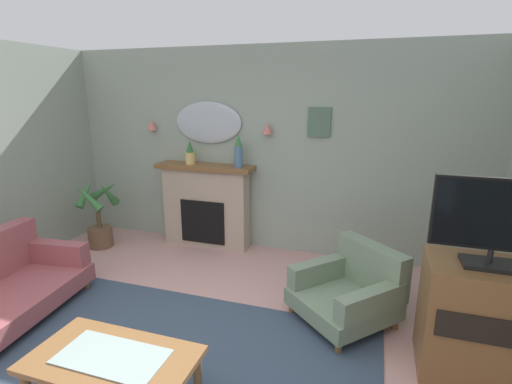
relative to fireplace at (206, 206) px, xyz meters
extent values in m
cube|color=#93A393|center=(0.80, 0.22, 0.78)|extent=(6.58, 0.10, 2.69)
cube|color=#38475B|center=(0.80, -2.54, -0.56)|extent=(3.20, 2.40, 0.01)
cube|color=tan|center=(0.00, 0.01, -0.02)|extent=(1.20, 0.28, 1.10)
cube|color=black|center=(0.00, -0.09, -0.19)|extent=(0.64, 0.12, 0.60)
cube|color=brown|center=(0.00, -0.01, 0.56)|extent=(1.36, 0.36, 0.06)
cylinder|color=tan|center=(-0.20, -0.03, 0.67)|extent=(0.14, 0.14, 0.16)
cone|color=#2D6633|center=(-0.20, -0.03, 0.83)|extent=(0.10, 0.10, 0.16)
cylinder|color=#4C7093|center=(0.50, -0.03, 0.73)|extent=(0.11, 0.11, 0.27)
cone|color=#38753D|center=(0.50, -0.03, 0.94)|extent=(0.10, 0.10, 0.16)
ellipsoid|color=#B2BCC6|center=(0.00, 0.14, 1.14)|extent=(0.96, 0.06, 0.56)
cone|color=#D17066|center=(-0.85, 0.09, 1.09)|extent=(0.14, 0.14, 0.14)
cone|color=#D17066|center=(0.85, 0.09, 1.09)|extent=(0.14, 0.14, 0.14)
cube|color=#4C6B56|center=(1.50, 0.15, 1.18)|extent=(0.28, 0.03, 0.36)
cube|color=brown|center=(0.67, -2.87, -0.15)|extent=(1.10, 0.60, 0.04)
cube|color=#8C9E99|center=(0.67, -2.87, -0.13)|extent=(0.72, 0.36, 0.01)
cylinder|color=brown|center=(0.18, -2.63, -0.37)|extent=(0.06, 0.06, 0.40)
cylinder|color=brown|center=(1.16, -2.63, -0.37)|extent=(0.06, 0.06, 0.40)
cube|color=#934C51|center=(-1.08, -1.60, -0.17)|extent=(0.77, 0.24, 0.24)
cylinder|color=brown|center=(-0.75, -1.57, -0.52)|extent=(0.07, 0.07, 0.10)
cylinder|color=brown|center=(-1.42, -1.65, -0.52)|extent=(0.07, 0.07, 0.10)
cube|color=gray|center=(2.01, -1.30, -0.39)|extent=(1.13, 1.13, 0.16)
cube|color=gray|center=(2.24, -1.05, -0.09)|extent=(0.70, 0.66, 0.45)
cube|color=gray|center=(1.76, -1.07, -0.20)|extent=(0.59, 0.62, 0.22)
cube|color=gray|center=(2.26, -1.53, -0.20)|extent=(0.59, 0.62, 0.22)
cylinder|color=brown|center=(1.53, -1.32, -0.52)|extent=(0.06, 0.06, 0.10)
cylinder|color=brown|center=(2.03, -1.78, -0.52)|extent=(0.06, 0.06, 0.10)
cylinder|color=brown|center=(1.99, -0.82, -0.52)|extent=(0.06, 0.06, 0.10)
cylinder|color=brown|center=(2.49, -1.28, -0.52)|extent=(0.06, 0.06, 0.10)
cube|color=brown|center=(3.04, -1.68, -0.12)|extent=(0.80, 0.56, 0.90)
cube|color=black|center=(3.04, -1.96, -0.03)|extent=(0.68, 0.02, 0.20)
cube|color=black|center=(3.04, -1.70, 0.34)|extent=(0.36, 0.24, 0.03)
cylinder|color=black|center=(3.04, -1.70, 0.41)|extent=(0.04, 0.04, 0.10)
cube|color=black|center=(3.04, -1.70, 0.72)|extent=(0.84, 0.04, 0.52)
cube|color=black|center=(3.04, -1.72, 0.72)|extent=(0.80, 0.01, 0.48)
cylinder|color=brown|center=(-1.40, -0.53, -0.43)|extent=(0.33, 0.33, 0.28)
cylinder|color=brown|center=(-1.40, -0.53, -0.13)|extent=(0.06, 0.06, 0.30)
cone|color=#38753D|center=(-1.22, -0.50, 0.20)|extent=(0.19, 0.43, 0.41)
cone|color=#38753D|center=(-1.40, -0.35, 0.20)|extent=(0.46, 0.14, 0.33)
cone|color=#38753D|center=(-1.58, -0.51, 0.20)|extent=(0.16, 0.39, 0.43)
cone|color=#38753D|center=(-1.37, -0.71, 0.20)|extent=(0.42, 0.18, 0.41)
camera|label=1|loc=(2.22, -4.58, 1.54)|focal=26.52mm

